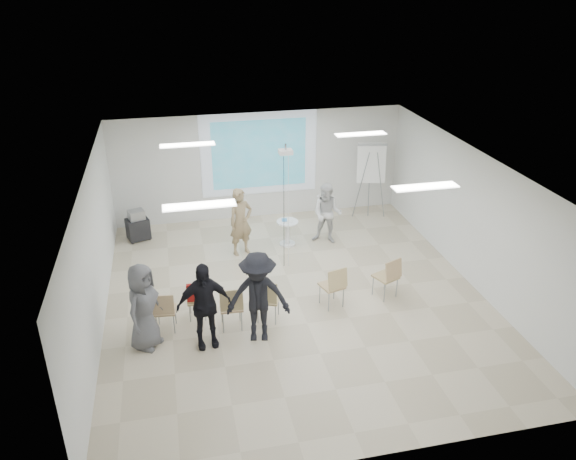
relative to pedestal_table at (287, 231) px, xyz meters
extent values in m
cube|color=beige|center=(-0.36, -2.52, -0.43)|extent=(8.00, 9.00, 0.10)
cube|color=white|center=(-0.36, -2.52, 2.67)|extent=(8.00, 9.00, 0.10)
cube|color=silver|center=(-0.36, 2.03, 1.12)|extent=(8.00, 0.10, 3.00)
cube|color=silver|center=(-4.41, -2.52, 1.12)|extent=(0.10, 9.00, 3.00)
cube|color=silver|center=(3.69, -2.52, 1.12)|extent=(0.10, 9.00, 3.00)
cube|color=silver|center=(-0.36, 1.96, 1.47)|extent=(3.20, 0.01, 2.30)
cube|color=teal|center=(-0.36, 1.95, 1.47)|extent=(2.60, 0.01, 1.90)
cylinder|color=white|center=(0.00, 0.00, -0.36)|extent=(0.47, 0.47, 0.05)
cylinder|color=silver|center=(0.00, 0.00, -0.06)|extent=(0.13, 0.13, 0.60)
cylinder|color=white|center=(0.00, 0.00, 0.26)|extent=(0.64, 0.64, 0.04)
cube|color=white|center=(0.04, -0.04, 0.29)|extent=(0.19, 0.14, 0.01)
cube|color=#4288C6|center=(-0.06, 0.07, 0.30)|extent=(0.16, 0.20, 0.01)
imported|color=#97805C|center=(-1.21, -0.20, 0.59)|extent=(0.83, 0.70, 1.94)
imported|color=silver|center=(1.03, -0.05, 0.50)|extent=(1.07, 0.99, 1.76)
cube|color=silver|center=(-1.03, 0.05, 0.90)|extent=(0.08, 0.12, 0.04)
cube|color=silver|center=(0.85, 0.20, 0.81)|extent=(0.09, 0.12, 0.04)
cube|color=tan|center=(-3.13, -3.11, 0.06)|extent=(0.45, 0.45, 0.04)
cube|color=tan|center=(-3.15, -3.30, 0.30)|extent=(0.42, 0.13, 0.39)
cylinder|color=gray|center=(-3.31, -3.25, -0.16)|extent=(0.02, 0.02, 0.43)
cylinder|color=#93959B|center=(-2.98, -3.29, -0.16)|extent=(0.02, 0.02, 0.43)
cylinder|color=#93959B|center=(-3.27, -2.92, -0.16)|extent=(0.02, 0.02, 0.43)
cylinder|color=gray|center=(-2.94, -2.96, -0.16)|extent=(0.02, 0.02, 0.43)
cube|color=tan|center=(-2.49, -2.82, 0.03)|extent=(0.41, 0.41, 0.04)
cube|color=tan|center=(-2.51, -3.00, 0.25)|extent=(0.38, 0.11, 0.36)
cylinder|color=gray|center=(-2.66, -2.96, -0.18)|extent=(0.02, 0.02, 0.40)
cylinder|color=gray|center=(-2.35, -2.99, -0.18)|extent=(0.02, 0.02, 0.40)
cylinder|color=gray|center=(-2.63, -2.66, -0.18)|extent=(0.02, 0.02, 0.40)
cylinder|color=gray|center=(-2.32, -2.68, -0.18)|extent=(0.02, 0.02, 0.40)
cube|color=tan|center=(-1.86, -3.31, 0.10)|extent=(0.46, 0.46, 0.04)
cube|color=tan|center=(-1.86, -3.52, 0.36)|extent=(0.45, 0.11, 0.43)
cylinder|color=gray|center=(-2.04, -3.48, -0.15)|extent=(0.02, 0.02, 0.47)
cylinder|color=#92959A|center=(-1.68, -3.49, -0.15)|extent=(0.02, 0.02, 0.47)
cylinder|color=gray|center=(-2.03, -3.12, -0.15)|extent=(0.02, 0.02, 0.47)
cylinder|color=gray|center=(-1.67, -3.13, -0.15)|extent=(0.02, 0.02, 0.47)
cube|color=tan|center=(-1.10, -3.19, 0.10)|extent=(0.57, 0.57, 0.04)
cube|color=tan|center=(-1.17, -3.39, 0.36)|extent=(0.45, 0.24, 0.42)
cylinder|color=gray|center=(-1.33, -3.30, -0.15)|extent=(0.03, 0.03, 0.46)
cylinder|color=gray|center=(-0.99, -3.42, -0.15)|extent=(0.03, 0.03, 0.46)
cylinder|color=gray|center=(-1.20, -2.96, -0.15)|extent=(0.03, 0.03, 0.46)
cylinder|color=gray|center=(-0.86, -3.09, -0.15)|extent=(0.03, 0.03, 0.46)
cube|color=tan|center=(0.30, -2.97, 0.10)|extent=(0.55, 0.55, 0.04)
cube|color=tan|center=(0.36, -3.18, 0.36)|extent=(0.45, 0.21, 0.42)
cylinder|color=#95989D|center=(0.18, -3.20, -0.15)|extent=(0.03, 0.03, 0.46)
cylinder|color=gray|center=(0.52, -3.10, -0.15)|extent=(0.03, 0.03, 0.46)
cylinder|color=gray|center=(0.08, -2.85, -0.15)|extent=(0.03, 0.03, 0.46)
cylinder|color=gray|center=(0.43, -2.75, -0.15)|extent=(0.03, 0.03, 0.46)
cube|color=tan|center=(1.54, -2.87, 0.10)|extent=(0.59, 0.59, 0.04)
cube|color=tan|center=(1.62, -3.07, 0.37)|extent=(0.45, 0.26, 0.43)
cylinder|color=gray|center=(1.44, -3.11, -0.15)|extent=(0.03, 0.03, 0.47)
cylinder|color=#919499|center=(1.77, -2.97, -0.15)|extent=(0.03, 0.03, 0.47)
cylinder|color=#94969C|center=(1.30, -2.78, -0.15)|extent=(0.03, 0.03, 0.47)
cylinder|color=gray|center=(1.63, -2.63, -0.15)|extent=(0.03, 0.03, 0.47)
cube|color=#A31714|center=(-2.49, -3.04, 0.34)|extent=(0.39, 0.12, 0.37)
imported|color=black|center=(-1.86, -3.29, 0.13)|extent=(0.36, 0.27, 0.03)
imported|color=black|center=(-2.40, -3.77, 0.62)|extent=(1.22, 0.81, 1.99)
imported|color=black|center=(-1.39, -3.79, 0.67)|extent=(1.47, 0.98, 2.09)
imported|color=slate|center=(-3.49, -3.55, 0.58)|extent=(1.03, 1.12, 1.92)
cylinder|color=gray|center=(2.33, 1.16, 0.63)|extent=(0.32, 0.31, 1.98)
cylinder|color=gray|center=(2.88, 1.03, 0.63)|extent=(0.42, 0.16, 1.98)
cylinder|color=gray|center=(2.69, 1.45, 0.63)|extent=(0.12, 0.44, 1.97)
cube|color=white|center=(2.64, 1.23, 1.24)|extent=(0.81, 0.40, 1.11)
cube|color=#94959C|center=(2.65, 1.27, 1.74)|extent=(0.80, 0.24, 0.08)
cube|color=black|center=(-3.75, 1.14, -0.07)|extent=(0.66, 0.59, 0.55)
cube|color=gray|center=(-3.75, 1.14, 0.32)|extent=(0.47, 0.43, 0.24)
cylinder|color=black|center=(-3.90, 0.92, -0.35)|extent=(0.08, 0.08, 0.07)
cylinder|color=black|center=(-3.49, 1.06, -0.35)|extent=(0.08, 0.08, 0.07)
cylinder|color=black|center=(-4.01, 1.23, -0.35)|extent=(0.08, 0.08, 0.07)
cylinder|color=black|center=(-3.59, 1.37, -0.35)|extent=(0.08, 0.08, 0.07)
cube|color=white|center=(-0.26, -1.02, 2.44)|extent=(0.30, 0.25, 0.10)
cylinder|color=gray|center=(-0.26, -1.02, 2.55)|extent=(0.04, 0.04, 0.14)
cylinder|color=black|center=(-0.32, -1.10, 1.01)|extent=(0.01, 0.01, 2.77)
cylinder|color=white|center=(-0.22, -1.12, 1.01)|extent=(0.01, 0.01, 2.77)
cube|color=white|center=(-2.36, -0.52, 2.59)|extent=(1.20, 0.30, 0.02)
cube|color=white|center=(1.64, -0.52, 2.59)|extent=(1.20, 0.30, 0.02)
cube|color=white|center=(-2.36, -4.02, 2.59)|extent=(1.20, 0.30, 0.02)
cube|color=white|center=(1.64, -4.02, 2.59)|extent=(1.20, 0.30, 0.02)
camera|label=1|loc=(-2.76, -12.63, 6.18)|focal=35.00mm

